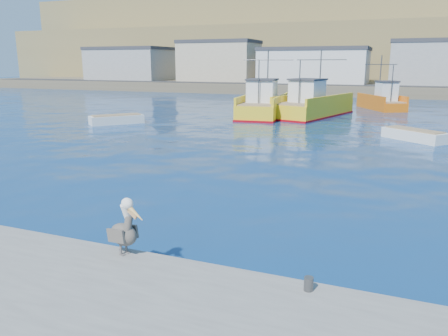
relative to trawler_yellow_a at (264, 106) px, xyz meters
name	(u,v)px	position (x,y,z in m)	size (l,w,h in m)	color
ground	(232,235)	(7.87, -29.75, -1.02)	(260.00, 260.00, 0.00)	navy
dock_bollards	(204,265)	(8.47, -33.15, -0.37)	(36.20, 0.20, 0.30)	#4C4C4C
far_shore	(386,47)	(7.87, 79.45, 7.96)	(200.00, 81.00, 24.00)	brown
trawler_yellow_a	(264,106)	(0.00, 0.00, 0.00)	(4.99, 11.23, 6.47)	yellow
trawler_yellow_b	(313,106)	(4.46, 1.45, 0.00)	(6.56, 11.64, 6.48)	yellow
boat_orange	(382,101)	(10.50, 10.92, -0.04)	(5.76, 7.60, 5.93)	#D9600E
skiff_left	(117,120)	(-10.20, -10.15, -0.71)	(4.08, 4.42, 0.97)	silver
skiff_mid	(414,136)	(13.42, -9.56, -0.72)	(4.28, 3.86, 0.93)	silver
pelican	(124,230)	(6.27, -33.06, 0.12)	(1.20, 0.68, 1.49)	#595451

